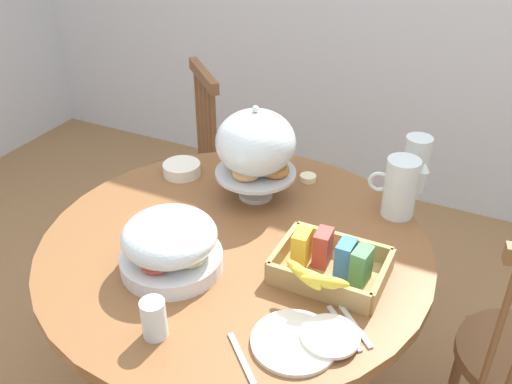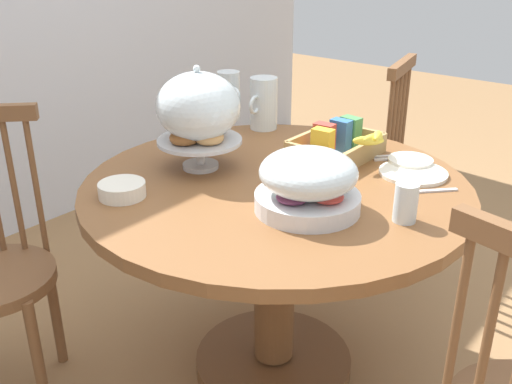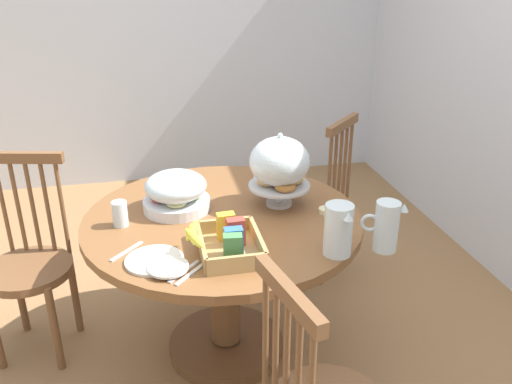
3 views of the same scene
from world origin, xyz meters
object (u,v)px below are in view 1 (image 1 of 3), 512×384
at_px(dining_table, 236,292).
at_px(china_plate_small, 330,336).
at_px(cereal_bowl, 182,169).
at_px(drinking_glass, 154,319).
at_px(cereal_basket, 330,264).
at_px(milk_pitcher, 415,165).
at_px(china_plate_large, 294,342).
at_px(butter_dish, 309,178).
at_px(orange_juice_pitcher, 400,190).
at_px(fruit_platter_covered, 170,244).
at_px(pastry_stand_with_dome, 256,146).
at_px(windsor_chair_near_window, 181,180).

distance_m(dining_table, china_plate_small, 0.53).
relative_size(cereal_bowl, drinking_glass, 1.27).
distance_m(dining_table, cereal_basket, 0.41).
height_order(milk_pitcher, china_plate_large, milk_pitcher).
xyz_separation_m(drinking_glass, butter_dish, (0.07, 0.89, -0.04)).
height_order(orange_juice_pitcher, china_plate_large, orange_juice_pitcher).
distance_m(china_plate_large, drinking_glass, 0.36).
distance_m(fruit_platter_covered, milk_pitcher, 0.93).
bearing_deg(pastry_stand_with_dome, dining_table, -77.39).
relative_size(orange_juice_pitcher, china_plate_small, 1.37).
bearing_deg(pastry_stand_with_dome, milk_pitcher, 31.75).
relative_size(fruit_platter_covered, drinking_glass, 2.73).
bearing_deg(drinking_glass, orange_juice_pitcher, 63.24).
distance_m(dining_table, orange_juice_pitcher, 0.64).
xyz_separation_m(dining_table, orange_juice_pitcher, (0.41, 0.38, 0.30)).
distance_m(milk_pitcher, butter_dish, 0.38).
height_order(fruit_platter_covered, china_plate_small, fruit_platter_covered).
distance_m(windsor_chair_near_window, milk_pitcher, 1.13).
height_order(pastry_stand_with_dome, drinking_glass, pastry_stand_with_dome).
bearing_deg(milk_pitcher, windsor_chair_near_window, 175.61).
xyz_separation_m(fruit_platter_covered, milk_pitcher, (0.53, 0.76, 0.01)).
bearing_deg(dining_table, fruit_platter_covered, -119.12).
bearing_deg(orange_juice_pitcher, pastry_stand_with_dome, -167.20).
bearing_deg(cereal_basket, orange_juice_pitcher, 77.23).
bearing_deg(orange_juice_pitcher, butter_dish, 168.02).
height_order(dining_table, orange_juice_pitcher, orange_juice_pitcher).
relative_size(dining_table, fruit_platter_covered, 4.08).
relative_size(fruit_platter_covered, milk_pitcher, 1.49).
bearing_deg(windsor_chair_near_window, dining_table, -45.53).
xyz_separation_m(pastry_stand_with_dome, butter_dish, (0.13, 0.18, -0.19)).
bearing_deg(orange_juice_pitcher, cereal_bowl, -173.38).
height_order(fruit_platter_covered, cereal_bowl, fruit_platter_covered).
bearing_deg(milk_pitcher, drinking_glass, -112.61).
xyz_separation_m(dining_table, milk_pitcher, (0.42, 0.57, 0.30)).
height_order(china_plate_large, china_plate_small, china_plate_small).
bearing_deg(dining_table, china_plate_large, -42.99).
xyz_separation_m(cereal_basket, china_plate_small, (0.09, -0.23, -0.03)).
relative_size(pastry_stand_with_dome, orange_juice_pitcher, 1.67).
xyz_separation_m(dining_table, china_plate_large, (0.33, -0.31, 0.21)).
bearing_deg(cereal_bowl, dining_table, -37.26).
bearing_deg(windsor_chair_near_window, cereal_basket, -35.41).
bearing_deg(pastry_stand_with_dome, orange_juice_pitcher, 12.80).
bearing_deg(drinking_glass, pastry_stand_with_dome, 95.17).
height_order(dining_table, butter_dish, butter_dish).
relative_size(drinking_glass, butter_dish, 1.83).
bearing_deg(china_plate_large, milk_pitcher, 84.07).
height_order(pastry_stand_with_dome, milk_pitcher, pastry_stand_with_dome).
bearing_deg(butter_dish, china_plate_small, -64.67).
bearing_deg(orange_juice_pitcher, milk_pitcher, 87.63).
xyz_separation_m(windsor_chair_near_window, cereal_bowl, (0.26, -0.36, 0.31)).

